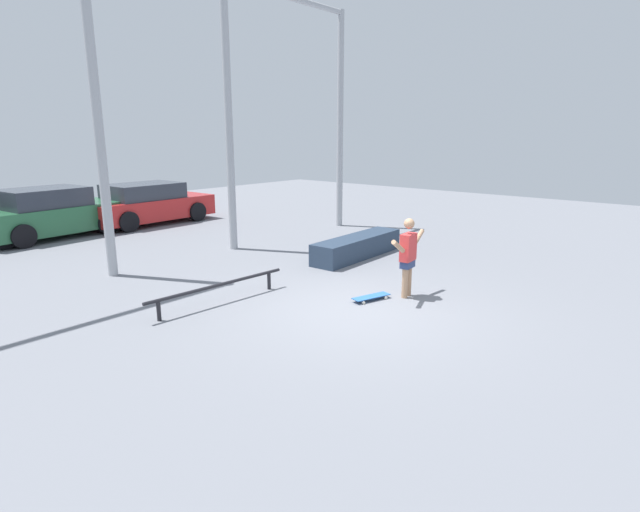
{
  "coord_description": "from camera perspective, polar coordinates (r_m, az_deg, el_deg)",
  "views": [
    {
      "loc": [
        -6.65,
        -4.76,
        2.96
      ],
      "look_at": [
        0.46,
        1.28,
        0.66
      ],
      "focal_mm": 28.0,
      "sensor_mm": 36.0,
      "label": 1
    }
  ],
  "objects": [
    {
      "name": "parked_car_red",
      "position": [
        17.78,
        -19.08,
        5.62
      ],
      "size": [
        4.26,
        2.02,
        1.36
      ],
      "rotation": [
        0.0,
        0.0,
        0.03
      ],
      "color": "red",
      "rests_on": "ground_plane"
    },
    {
      "name": "grind_box",
      "position": [
        12.29,
        4.3,
        1.08
      ],
      "size": [
        2.97,
        0.8,
        0.52
      ],
      "primitive_type": "cube",
      "rotation": [
        0.0,
        0.0,
        0.04
      ],
      "color": "#28384C",
      "rests_on": "ground_plane"
    },
    {
      "name": "skateboarder",
      "position": [
        9.26,
        10.01,
        0.22
      ],
      "size": [
        1.3,
        0.23,
        1.48
      ],
      "rotation": [
        0.0,
        0.0,
        0.11
      ],
      "color": "tan",
      "rests_on": "ground_plane"
    },
    {
      "name": "parked_car_green",
      "position": [
        16.53,
        -28.51,
        4.27
      ],
      "size": [
        4.08,
        2.18,
        1.45
      ],
      "rotation": [
        0.0,
        0.0,
        0.09
      ],
      "color": "#28603D",
      "rests_on": "ground_plane"
    },
    {
      "name": "ground_plane",
      "position": [
        8.7,
        4.52,
        -6.12
      ],
      "size": [
        36.0,
        36.0,
        0.0
      ],
      "primitive_type": "plane",
      "color": "slate"
    },
    {
      "name": "canopy_support_right",
      "position": [
        14.63,
        -3.38,
        17.35
      ],
      "size": [
        4.7,
        0.2,
        6.58
      ],
      "color": "#A5A8AD",
      "rests_on": "ground_plane"
    },
    {
      "name": "skateboard",
      "position": [
        9.18,
        5.88,
        -4.66
      ],
      "size": [
        0.78,
        0.42,
        0.08
      ],
      "rotation": [
        0.0,
        0.0,
        -0.29
      ],
      "color": "#2D66B2",
      "rests_on": "ground_plane"
    },
    {
      "name": "grind_rail",
      "position": [
        9.06,
        -11.51,
        -3.53
      ],
      "size": [
        2.86,
        0.22,
        0.37
      ],
      "rotation": [
        0.0,
        0.0,
        -0.06
      ],
      "color": "black",
      "rests_on": "ground_plane"
    }
  ]
}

